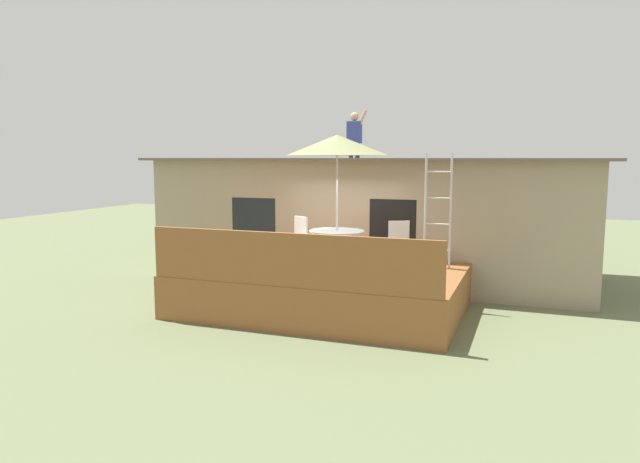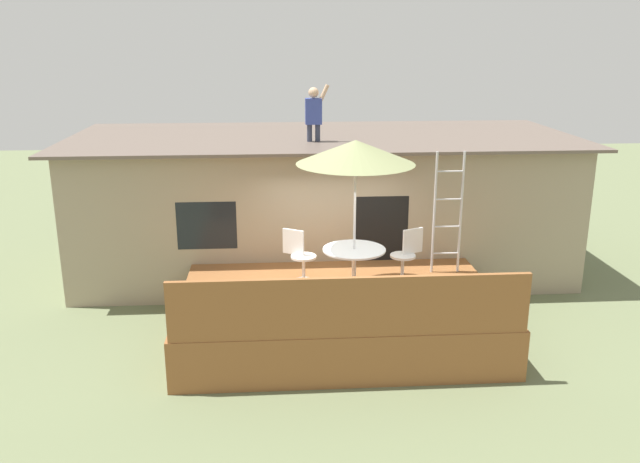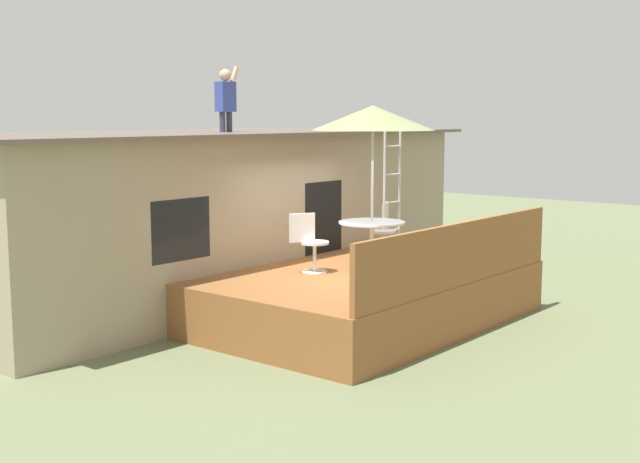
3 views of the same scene
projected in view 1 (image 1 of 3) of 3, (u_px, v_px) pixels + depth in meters
The scene contains 10 objects.
ground_plane at pixel (323, 309), 11.15m from camera, with size 40.00×40.00×0.00m, color #66704C.
house at pixel (373, 217), 14.31m from camera, with size 10.50×4.50×2.91m.
deck at pixel (323, 289), 11.10m from camera, with size 5.22×3.47×0.80m, color brown.
deck_railing at pixel (288, 260), 9.43m from camera, with size 5.12×0.08×0.90m, color brown.
patio_table at pixel (337, 239), 10.94m from camera, with size 1.04×1.04×0.74m.
patio_umbrella at pixel (337, 145), 10.71m from camera, with size 1.90×1.90×2.54m.
step_ladder at pixel (438, 211), 11.03m from camera, with size 0.52×0.04×2.20m.
person_figure at pixel (355, 132), 13.34m from camera, with size 0.47×0.20×1.11m.
patio_chair_left at pixel (305, 240), 11.75m from camera, with size 0.57×0.44×0.92m.
patio_chair_right at pixel (392, 245), 11.03m from camera, with size 0.59×0.44×0.92m.
Camera 1 is at (3.75, -10.20, 2.92)m, focal length 32.35 mm.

